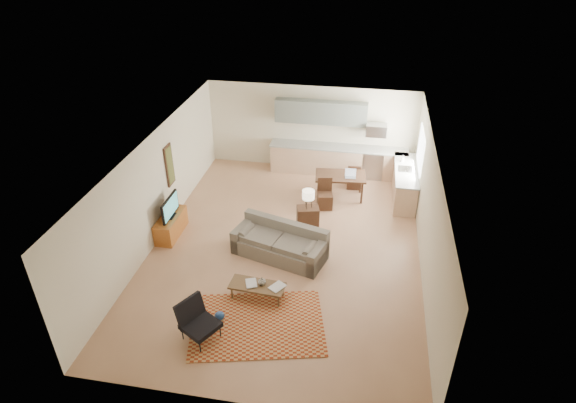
% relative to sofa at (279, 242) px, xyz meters
% --- Properties ---
extents(room, '(9.00, 9.00, 9.00)m').
position_rel_sofa_xyz_m(room, '(0.09, 0.37, 0.95)').
color(room, '#AB7958').
rests_on(room, ground).
extents(kitchen_counter_back, '(4.26, 0.64, 0.92)m').
position_rel_sofa_xyz_m(kitchen_counter_back, '(0.99, 4.55, 0.06)').
color(kitchen_counter_back, tan).
rests_on(kitchen_counter_back, ground).
extents(kitchen_counter_right, '(0.64, 2.26, 0.92)m').
position_rel_sofa_xyz_m(kitchen_counter_right, '(3.02, 3.37, 0.06)').
color(kitchen_counter_right, tan).
rests_on(kitchen_counter_right, ground).
extents(kitchen_range, '(0.62, 0.62, 0.90)m').
position_rel_sofa_xyz_m(kitchen_range, '(2.09, 4.55, 0.05)').
color(kitchen_range, '#A5A8AD').
rests_on(kitchen_range, ground).
extents(kitchen_microwave, '(0.62, 0.40, 0.35)m').
position_rel_sofa_xyz_m(kitchen_microwave, '(2.09, 4.57, 1.15)').
color(kitchen_microwave, '#A5A8AD').
rests_on(kitchen_microwave, room).
extents(upper_cabinets, '(2.80, 0.34, 0.70)m').
position_rel_sofa_xyz_m(upper_cabinets, '(0.39, 4.70, 1.55)').
color(upper_cabinets, slate).
rests_on(upper_cabinets, room).
extents(window_right, '(0.02, 1.40, 1.05)m').
position_rel_sofa_xyz_m(window_right, '(3.32, 3.37, 1.15)').
color(window_right, white).
rests_on(window_right, room).
extents(wall_art_left, '(0.06, 0.42, 1.10)m').
position_rel_sofa_xyz_m(wall_art_left, '(-3.12, 1.27, 1.15)').
color(wall_art_left, olive).
rests_on(wall_art_left, room).
extents(triptych, '(1.70, 0.04, 0.50)m').
position_rel_sofa_xyz_m(triptych, '(-0.01, 4.84, 1.35)').
color(triptych, '#F8E4C1').
rests_on(triptych, room).
extents(rug, '(3.00, 2.40, 0.02)m').
position_rel_sofa_xyz_m(rug, '(-0.01, -2.30, -0.39)').
color(rug, maroon).
rests_on(rug, floor).
extents(sofa, '(2.50, 1.62, 0.80)m').
position_rel_sofa_xyz_m(sofa, '(0.00, 0.00, 0.00)').
color(sofa, '#686053').
rests_on(sofa, floor).
extents(coffee_table, '(1.22, 0.56, 0.36)m').
position_rel_sofa_xyz_m(coffee_table, '(-0.19, -1.53, -0.22)').
color(coffee_table, '#513921').
rests_on(coffee_table, floor).
extents(book_a, '(0.43, 0.46, 0.03)m').
position_rel_sofa_xyz_m(book_a, '(-0.43, -1.56, -0.03)').
color(book_a, maroon).
rests_on(book_a, coffee_table).
extents(book_b, '(0.56, 0.57, 0.03)m').
position_rel_sofa_xyz_m(book_b, '(0.15, -1.46, -0.04)').
color(book_b, navy).
rests_on(book_b, coffee_table).
extents(vase, '(0.21, 0.21, 0.18)m').
position_rel_sofa_xyz_m(vase, '(-0.09, -1.49, 0.04)').
color(vase, black).
rests_on(vase, coffee_table).
extents(armchair, '(0.98, 0.98, 0.82)m').
position_rel_sofa_xyz_m(armchair, '(-1.00, -2.84, 0.01)').
color(armchair, black).
rests_on(armchair, floor).
extents(tv_credenza, '(0.46, 1.19, 0.55)m').
position_rel_sofa_xyz_m(tv_credenza, '(-2.91, 0.41, -0.13)').
color(tv_credenza, '#974E1B').
rests_on(tv_credenza, floor).
extents(tv, '(0.09, 0.92, 0.55)m').
position_rel_sofa_xyz_m(tv, '(-2.87, 0.41, 0.42)').
color(tv, black).
rests_on(tv, tv_credenza).
extents(console_table, '(0.63, 0.50, 0.65)m').
position_rel_sofa_xyz_m(console_table, '(0.51, 1.27, -0.08)').
color(console_table, '#382115').
rests_on(console_table, floor).
extents(table_lamp, '(0.36, 0.36, 0.52)m').
position_rel_sofa_xyz_m(table_lamp, '(0.51, 1.27, 0.51)').
color(table_lamp, beige).
rests_on(table_lamp, console_table).
extents(dining_table, '(1.50, 0.96, 0.72)m').
position_rel_sofa_xyz_m(dining_table, '(1.19, 3.07, -0.04)').
color(dining_table, '#382115').
rests_on(dining_table, floor).
extents(dining_chair_near, '(0.49, 0.50, 0.86)m').
position_rel_sofa_xyz_m(dining_chair_near, '(0.83, 2.41, 0.03)').
color(dining_chair_near, '#382115').
rests_on(dining_chair_near, floor).
extents(dining_chair_far, '(0.40, 0.41, 0.80)m').
position_rel_sofa_xyz_m(dining_chair_far, '(1.55, 3.72, -0.00)').
color(dining_chair_far, '#382115').
rests_on(dining_chair_far, floor).
extents(laptop, '(0.32, 0.25, 0.23)m').
position_rel_sofa_xyz_m(laptop, '(1.47, 2.97, 0.43)').
color(laptop, '#A5A8AD').
rests_on(laptop, dining_table).
extents(soap_bottle, '(0.11, 0.11, 0.19)m').
position_rel_sofa_xyz_m(soap_bottle, '(2.92, 3.86, 0.61)').
color(soap_bottle, '#F8E4C1').
rests_on(soap_bottle, kitchen_counter_right).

